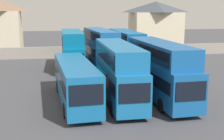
# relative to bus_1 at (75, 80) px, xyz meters

# --- Properties ---
(ground) EXTENTS (140.00, 140.00, 0.00)m
(ground) POSITION_rel_bus_1_xyz_m (3.60, 17.99, -1.93)
(ground) COLOR #424247
(depot_boundary_wall) EXTENTS (56.00, 0.50, 1.80)m
(depot_boundary_wall) POSITION_rel_bus_1_xyz_m (3.60, 24.62, -1.03)
(depot_boundary_wall) COLOR gray
(depot_boundary_wall) RESTS_ON ground
(bus_1) EXTENTS (3.21, 11.74, 3.37)m
(bus_1) POSITION_rel_bus_1_xyz_m (0.00, 0.00, 0.00)
(bus_1) COLOR #155F9B
(bus_1) RESTS_ON ground
(bus_2) EXTENTS (2.57, 10.96, 4.80)m
(bus_2) POSITION_rel_bus_1_xyz_m (3.55, -0.19, 0.78)
(bus_2) COLOR #17639E
(bus_2) RESTS_ON ground
(bus_3) EXTENTS (2.92, 11.86, 4.88)m
(bus_3) POSITION_rel_bus_1_xyz_m (7.19, 0.03, 0.82)
(bus_3) COLOR #155395
(bus_3) RESTS_ON ground
(bus_4) EXTENTS (2.69, 10.59, 4.91)m
(bus_4) POSITION_rel_bus_1_xyz_m (0.57, 14.36, 0.84)
(bus_4) COLOR #0A6494
(bus_4) RESTS_ON ground
(bus_5) EXTENTS (3.33, 12.14, 5.02)m
(bus_5) POSITION_rel_bus_1_xyz_m (4.27, 14.99, 0.89)
(bus_5) COLOR #185AA4
(bus_5) RESTS_ON ground
(bus_6) EXTENTS (2.66, 11.81, 4.80)m
(bus_6) POSITION_rel_bus_1_xyz_m (7.65, 14.89, 0.78)
(bus_6) COLOR #0A569C
(bus_6) RESTS_ON ground
(house_terrace_left) EXTENTS (7.38, 6.65, 9.31)m
(house_terrace_left) POSITION_rel_bus_1_xyz_m (-11.16, 34.65, 2.80)
(house_terrace_left) COLOR beige
(house_terrace_left) RESTS_ON ground
(house_terrace_centre) EXTENTS (9.97, 7.24, 9.11)m
(house_terrace_centre) POSITION_rel_bus_1_xyz_m (18.27, 35.09, 2.70)
(house_terrace_centre) COLOR beige
(house_terrace_centre) RESTS_ON ground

